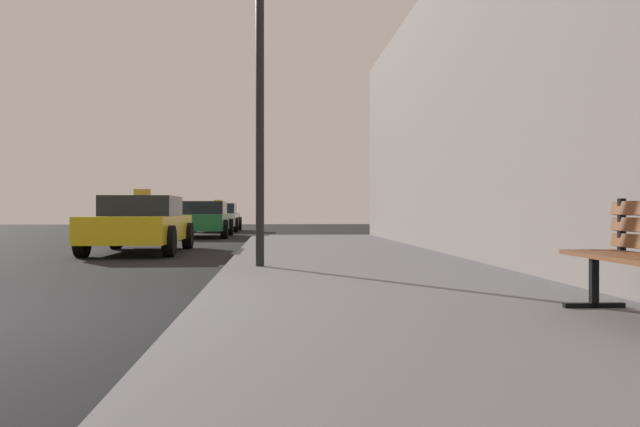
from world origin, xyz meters
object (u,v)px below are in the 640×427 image
object	(u,v)px
car_yellow	(141,224)
street_lamp	(260,53)
car_white	(218,217)
car_green	(203,219)

from	to	relation	value
car_yellow	street_lamp	bearing A→B (deg)	116.42
car_white	car_green	bearing A→B (deg)	90.32
car_green	car_white	world-z (taller)	car_white
car_white	car_yellow	bearing A→B (deg)	88.44
car_yellow	car_green	distance (m)	8.66
street_lamp	car_white	world-z (taller)	street_lamp
street_lamp	car_white	size ratio (longest dim) A/B	1.01
street_lamp	car_yellow	bearing A→B (deg)	116.42
car_yellow	car_green	size ratio (longest dim) A/B	0.99
car_green	car_white	distance (m)	6.54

